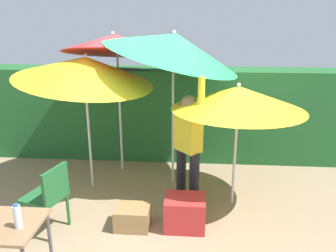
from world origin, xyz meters
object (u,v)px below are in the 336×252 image
Objects in this scene: umbrella_orange at (85,69)px; umbrella_navy at (115,44)px; cooler_box at (185,213)px; umbrella_yellow at (238,98)px; person_vendor at (188,143)px; umbrella_rainbow at (174,46)px; chair_plastic at (48,195)px; bottle_water at (18,216)px; crate_cardboard at (132,217)px.

umbrella_orange is 0.73m from umbrella_navy.
umbrella_navy is at bearing 125.65° from cooler_box.
umbrella_navy is (-1.84, 0.99, 0.61)m from umbrella_yellow.
person_vendor is at bearing -176.72° from umbrella_yellow.
person_vendor is (1.51, -0.44, -0.93)m from umbrella_orange.
umbrella_rainbow is 1.47× the size of umbrella_yellow.
chair_plastic is 1.11m from bottle_water.
umbrella_rainbow is 1.19× the size of umbrella_orange.
umbrella_rainbow reaches higher than umbrella_navy.
chair_plastic is (-0.18, -1.25, -1.35)m from umbrella_orange.
umbrella_navy is (-0.94, 0.33, -0.00)m from umbrella_rainbow.
umbrella_orange is 1.18× the size of person_vendor.
person_vendor is 2.38m from bottle_water.
chair_plastic is at bearing -171.09° from crate_cardboard.
umbrella_orange is 2.49m from bottle_water.
chair_plastic is 3.71× the size of bottle_water.
bottle_water reaches higher than crate_cardboard.
crate_cardboard is at bearing -176.00° from cooler_box.
cooler_box is at bearing -80.17° from umbrella_rainbow.
bottle_water is (-0.82, -1.19, 0.74)m from crate_cardboard.
chair_plastic reaches higher than crate_cardboard.
umbrella_navy reaches higher than umbrella_yellow.
chair_plastic is (-1.69, -0.81, -0.42)m from person_vendor.
umbrella_yellow is 2.17m from umbrella_navy.
person_vendor is at bearing -40.68° from umbrella_navy.
umbrella_orange is at bearing -168.83° from umbrella_rainbow.
umbrella_orange is 1.83m from person_vendor.
umbrella_navy is 2.81m from cooler_box.
chair_plastic is 1.71m from cooler_box.
umbrella_navy is at bearing 106.69° from crate_cardboard.
umbrella_rainbow reaches higher than umbrella_orange.
umbrella_navy reaches higher than umbrella_orange.
bottle_water is at bearing -79.83° from chair_plastic.
umbrella_rainbow is 5.14× the size of cooler_box.
umbrella_orange is at bearing 163.69° from person_vendor.
crate_cardboard is (0.50, -1.68, -2.03)m from umbrella_navy.
chair_plastic is 1.08m from crate_cardboard.
umbrella_orange is at bearing 144.88° from cooler_box.
umbrella_rainbow is 1.27m from umbrella_yellow.
crate_cardboard is (-0.69, -0.65, -0.79)m from person_vendor.
umbrella_yellow is 2.01× the size of chair_plastic.
crate_cardboard is at bearing 8.91° from chair_plastic.
chair_plastic is (-0.50, -1.84, -1.66)m from umbrella_navy.
chair_plastic is at bearing -133.82° from umbrella_rainbow.
umbrella_navy is at bearing 74.77° from chair_plastic.
umbrella_rainbow is 1.40× the size of person_vendor.
umbrella_rainbow reaches higher than person_vendor.
umbrella_yellow is at bearing 27.39° from crate_cardboard.
umbrella_navy reaches higher than crate_cardboard.
person_vendor is at bearing 25.65° from chair_plastic.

